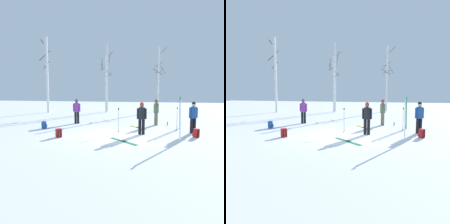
% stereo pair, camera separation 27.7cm
% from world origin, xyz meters
% --- Properties ---
extents(ground_plane, '(60.00, 60.00, 0.00)m').
position_xyz_m(ground_plane, '(0.00, 0.00, 0.00)').
color(ground_plane, white).
extents(person_0, '(0.52, 0.34, 1.72)m').
position_xyz_m(person_0, '(-3.36, 3.45, 0.98)').
color(person_0, black).
rests_on(person_0, ground_plane).
extents(person_1, '(0.34, 0.49, 1.72)m').
position_xyz_m(person_1, '(2.07, 3.80, 0.98)').
color(person_1, '#72604C').
rests_on(person_1, ground_plane).
extents(person_2, '(0.48, 0.34, 1.72)m').
position_xyz_m(person_2, '(4.04, 1.46, 0.98)').
color(person_2, black).
rests_on(person_2, ground_plane).
extents(person_3, '(0.52, 0.34, 1.72)m').
position_xyz_m(person_3, '(1.31, 0.50, 0.98)').
color(person_3, black).
rests_on(person_3, ground_plane).
extents(ski_pair_planted_0, '(0.06, 0.27, 1.93)m').
position_xyz_m(ski_pair_planted_0, '(3.11, -0.82, 0.96)').
color(ski_pair_planted_0, white).
rests_on(ski_pair_planted_0, ground_plane).
extents(ski_pair_planted_1, '(0.08, 0.19, 1.94)m').
position_xyz_m(ski_pair_planted_1, '(3.48, 2.76, 0.97)').
color(ski_pair_planted_1, green).
rests_on(ski_pair_planted_1, ground_plane).
extents(ski_pair_lying_0, '(1.48, 1.36, 0.05)m').
position_xyz_m(ski_pair_lying_0, '(0.59, -1.22, 0.01)').
color(ski_pair_lying_0, green).
rests_on(ski_pair_lying_0, ground_plane).
extents(ski_pair_lying_1, '(1.21, 1.49, 0.05)m').
position_xyz_m(ski_pair_lying_1, '(1.00, 2.50, 0.01)').
color(ski_pair_lying_1, yellow).
rests_on(ski_pair_lying_1, ground_plane).
extents(ski_poles_0, '(0.07, 0.24, 1.36)m').
position_xyz_m(ski_poles_0, '(0.03, 0.83, 0.73)').
color(ski_poles_0, '#B2B2BC').
rests_on(ski_poles_0, ground_plane).
extents(ski_poles_1, '(0.07, 0.22, 1.35)m').
position_xyz_m(ski_poles_1, '(3.24, 1.94, 0.72)').
color(ski_poles_1, '#B2B2BC').
rests_on(ski_poles_1, ground_plane).
extents(backpack_0, '(0.35, 0.34, 0.44)m').
position_xyz_m(backpack_0, '(-2.68, -0.99, 0.21)').
color(backpack_0, red).
rests_on(backpack_0, ground_plane).
extents(backpack_1, '(0.32, 0.29, 0.44)m').
position_xyz_m(backpack_1, '(-4.61, 1.15, 0.21)').
color(backpack_1, '#1E4C99').
rests_on(backpack_1, ground_plane).
extents(backpack_2, '(0.35, 0.34, 0.44)m').
position_xyz_m(backpack_2, '(4.02, 0.32, 0.21)').
color(backpack_2, red).
rests_on(backpack_2, ground_plane).
extents(water_bottle_0, '(0.06, 0.06, 0.23)m').
position_xyz_m(water_bottle_0, '(2.83, 3.86, 0.11)').
color(water_bottle_0, '#1E72BF').
rests_on(water_bottle_0, ground_plane).
extents(birch_tree_0, '(0.95, 1.49, 7.58)m').
position_xyz_m(birch_tree_0, '(-8.80, 9.81, 3.91)').
color(birch_tree_0, white).
rests_on(birch_tree_0, ground_plane).
extents(birch_tree_1, '(1.46, 1.50, 7.23)m').
position_xyz_m(birch_tree_1, '(-3.12, 12.15, 3.73)').
color(birch_tree_1, silver).
rests_on(birch_tree_1, ground_plane).
extents(birch_tree_2, '(0.69, 1.08, 6.12)m').
position_xyz_m(birch_tree_2, '(-2.95, 11.01, 2.98)').
color(birch_tree_2, silver).
rests_on(birch_tree_2, ground_plane).
extents(birch_tree_3, '(1.42, 1.50, 6.98)m').
position_xyz_m(birch_tree_3, '(2.33, 13.53, 3.61)').
color(birch_tree_3, silver).
rests_on(birch_tree_3, ground_plane).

